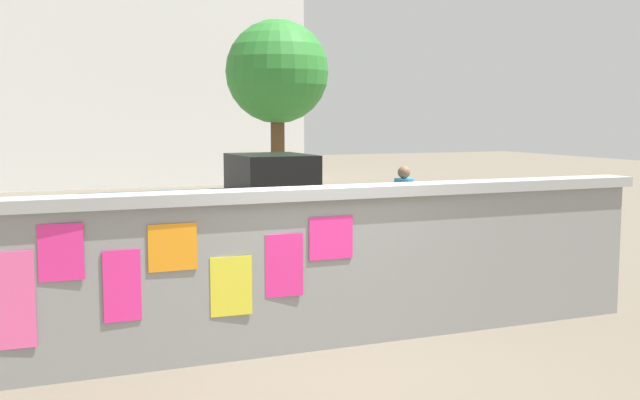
# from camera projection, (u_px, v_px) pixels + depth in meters

# --- Properties ---
(ground) EXTENTS (60.00, 60.00, 0.00)m
(ground) POSITION_uv_depth(u_px,v_px,m) (173.00, 237.00, 15.50)
(ground) COLOR #6B6051
(poster_wall) EXTENTS (8.16, 0.42, 1.73)m
(poster_wall) POSITION_uv_depth(u_px,v_px,m) (320.00, 265.00, 8.04)
(poster_wall) COLOR gray
(poster_wall) RESTS_ON ground
(auto_rickshaw_truck) EXTENTS (3.62, 1.54, 1.85)m
(auto_rickshaw_truck) POSITION_uv_depth(u_px,v_px,m) (213.00, 214.00, 12.13)
(auto_rickshaw_truck) COLOR black
(auto_rickshaw_truck) RESTS_ON ground
(motorcycle) EXTENTS (1.88, 0.64, 0.87)m
(motorcycle) POSITION_uv_depth(u_px,v_px,m) (450.00, 256.00, 10.86)
(motorcycle) COLOR black
(motorcycle) RESTS_ON ground
(bicycle_near) EXTENTS (1.69, 0.48, 0.95)m
(bicycle_near) POSITION_uv_depth(u_px,v_px,m) (34.00, 307.00, 8.37)
(bicycle_near) COLOR black
(bicycle_near) RESTS_ON ground
(person_walking) EXTENTS (0.48, 0.48, 1.62)m
(person_walking) POSITION_uv_depth(u_px,v_px,m) (404.00, 202.00, 13.11)
(person_walking) COLOR #BF6626
(person_walking) RESTS_ON ground
(tree_roadside) EXTENTS (2.70, 2.70, 5.00)m
(tree_roadside) POSITION_uv_depth(u_px,v_px,m) (277.00, 73.00, 19.74)
(tree_roadside) COLOR brown
(tree_roadside) RESTS_ON ground
(building_background) EXTENTS (11.58, 4.58, 8.53)m
(building_background) POSITION_uv_depth(u_px,v_px,m) (141.00, 67.00, 27.94)
(building_background) COLOR white
(building_background) RESTS_ON ground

